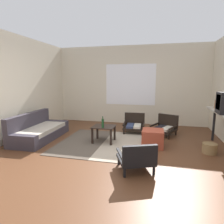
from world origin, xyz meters
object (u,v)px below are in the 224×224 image
object	(u,v)px
clay_vase	(220,104)
glass_bottle	(103,123)
coffee_table	(104,130)
ottoman_orange	(153,138)
couch	(39,131)
wicker_basket	(210,148)
armchair_corner	(165,126)
armchair_by_window	(134,124)
armchair_striped_foreground	(137,157)

from	to	relation	value
clay_vase	glass_bottle	distance (m)	2.79
coffee_table	clay_vase	world-z (taller)	clay_vase
ottoman_orange	glass_bottle	distance (m)	1.24
coffee_table	glass_bottle	bearing A→B (deg)	-83.44
couch	wicker_basket	size ratio (longest dim) A/B	5.99
couch	armchair_corner	size ratio (longest dim) A/B	2.26
couch	clay_vase	distance (m)	4.56
coffee_table	glass_bottle	world-z (taller)	glass_bottle
ottoman_orange	glass_bottle	xyz separation A→B (m)	(-1.19, -0.11, 0.32)
ottoman_orange	clay_vase	xyz separation A→B (m)	(1.50, 0.48, 0.79)
glass_bottle	wicker_basket	bearing A→B (deg)	-1.10
wicker_basket	clay_vase	bearing A→B (deg)	64.61
glass_bottle	armchair_by_window	bearing A→B (deg)	64.04
ottoman_orange	glass_bottle	bearing A→B (deg)	-174.80
couch	clay_vase	world-z (taller)	clay_vase
coffee_table	ottoman_orange	distance (m)	1.21
armchair_corner	glass_bottle	distance (m)	1.91
glass_bottle	wicker_basket	distance (m)	2.42
wicker_basket	coffee_table	bearing A→B (deg)	175.73
coffee_table	glass_bottle	size ratio (longest dim) A/B	2.02
couch	coffee_table	xyz separation A→B (m)	(1.75, 0.15, 0.11)
coffee_table	armchair_by_window	distance (m)	1.27
coffee_table	couch	bearing A→B (deg)	-175.12
armchair_striped_foreground	armchair_corner	xyz separation A→B (m)	(0.54, 2.38, -0.00)
armchair_by_window	glass_bottle	bearing A→B (deg)	-115.96
couch	glass_bottle	xyz separation A→B (m)	(1.77, 0.02, 0.31)
armchair_by_window	armchair_striped_foreground	distance (m)	2.49
wicker_basket	armchair_corner	bearing A→B (deg)	126.41
glass_bottle	clay_vase	bearing A→B (deg)	12.35
armchair_corner	clay_vase	distance (m)	1.51
wicker_basket	ottoman_orange	bearing A→B (deg)	172.68
ottoman_orange	clay_vase	size ratio (longest dim) A/B	1.49
couch	armchair_striped_foreground	world-z (taller)	couch
armchair_by_window	armchair_corner	world-z (taller)	armchair_corner
ottoman_orange	armchair_by_window	bearing A→B (deg)	117.11
ottoman_orange	wicker_basket	world-z (taller)	ottoman_orange
armchair_by_window	armchair_corner	distance (m)	0.90
ottoman_orange	armchair_corner	bearing A→B (deg)	73.46
coffee_table	clay_vase	distance (m)	2.82
armchair_corner	couch	bearing A→B (deg)	-160.27
clay_vase	wicker_basket	distance (m)	1.13
coffee_table	armchair_corner	distance (m)	1.83
armchair_by_window	ottoman_orange	size ratio (longest dim) A/B	1.29
glass_bottle	wicker_basket	size ratio (longest dim) A/B	0.92
armchair_striped_foreground	clay_vase	xyz separation A→B (m)	(1.72, 1.81, 0.74)
couch	armchair_corner	world-z (taller)	couch
wicker_basket	couch	bearing A→B (deg)	179.59
armchair_corner	clay_vase	bearing A→B (deg)	-25.56
glass_bottle	wicker_basket	xyz separation A→B (m)	(2.38, -0.05, -0.41)
armchair_by_window	armchair_striped_foreground	xyz separation A→B (m)	(0.35, -2.47, 0.01)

